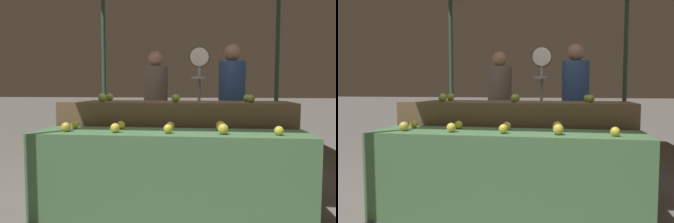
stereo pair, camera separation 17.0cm
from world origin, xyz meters
TOP-DOWN VIEW (x-y plane):
  - ground_plane at (0.00, 0.00)m, footprint 60.00×60.00m
  - display_counter_front at (0.00, 0.00)m, footprint 2.35×0.55m
  - display_counter_back at (0.00, 0.60)m, footprint 2.35×0.55m
  - apple_front_0 at (-0.88, -0.11)m, footprint 0.08×0.08m
  - apple_front_1 at (-0.45, -0.11)m, footprint 0.08×0.08m
  - apple_front_2 at (0.00, -0.11)m, footprint 0.08×0.08m
  - apple_front_3 at (0.45, -0.11)m, footprint 0.09×0.09m
  - apple_front_4 at (0.89, -0.12)m, footprint 0.07×0.07m
  - apple_front_5 at (-0.89, 0.10)m, footprint 0.07×0.07m
  - apple_front_6 at (-0.45, 0.11)m, footprint 0.07×0.07m
  - apple_front_7 at (-0.01, 0.10)m, footprint 0.07×0.07m
  - apple_front_8 at (0.44, 0.10)m, footprint 0.09×0.09m
  - apple_back_0 at (-0.75, 0.49)m, footprint 0.09×0.09m
  - apple_back_1 at (0.01, 0.48)m, footprint 0.08×0.08m
  - apple_back_2 at (0.75, 0.49)m, footprint 0.08×0.08m
  - apple_back_3 at (-0.73, 0.70)m, footprint 0.08×0.08m
  - apple_back_4 at (-0.00, 0.72)m, footprint 0.07×0.07m
  - apple_back_5 at (0.73, 0.70)m, footprint 0.07×0.07m
  - produce_scale at (0.23, 1.30)m, footprint 0.25×0.20m
  - person_vendor_at_scale at (0.65, 1.51)m, footprint 0.38×0.38m
  - person_customer_left at (-0.40, 1.84)m, footprint 0.45×0.45m

SIDE VIEW (x-z plane):
  - ground_plane at x=0.00m, z-range 0.00..0.00m
  - display_counter_front at x=0.00m, z-range 0.00..0.77m
  - display_counter_back at x=0.00m, z-range 0.00..1.00m
  - apple_front_5 at x=-0.89m, z-range 0.77..0.84m
  - apple_front_7 at x=-0.01m, z-range 0.77..0.84m
  - apple_front_6 at x=-0.45m, z-range 0.77..0.84m
  - apple_front_4 at x=0.89m, z-range 0.77..0.84m
  - apple_front_2 at x=0.00m, z-range 0.77..0.84m
  - apple_front_1 at x=-0.45m, z-range 0.77..0.85m
  - apple_front_0 at x=-0.88m, z-range 0.77..0.85m
  - apple_front_8 at x=0.44m, z-range 0.77..0.85m
  - apple_front_3 at x=0.45m, z-range 0.77..0.85m
  - person_customer_left at x=-0.40m, z-range 0.13..1.78m
  - person_vendor_at_scale at x=0.65m, z-range 0.14..1.83m
  - apple_back_5 at x=0.73m, z-range 1.00..1.07m
  - apple_back_4 at x=0.00m, z-range 1.00..1.07m
  - apple_back_2 at x=0.75m, z-range 1.00..1.07m
  - apple_back_1 at x=0.01m, z-range 1.00..1.07m
  - apple_back_3 at x=-0.73m, z-range 1.00..1.08m
  - apple_back_0 at x=-0.75m, z-range 1.00..1.08m
  - produce_scale at x=0.23m, z-range 0.35..1.99m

